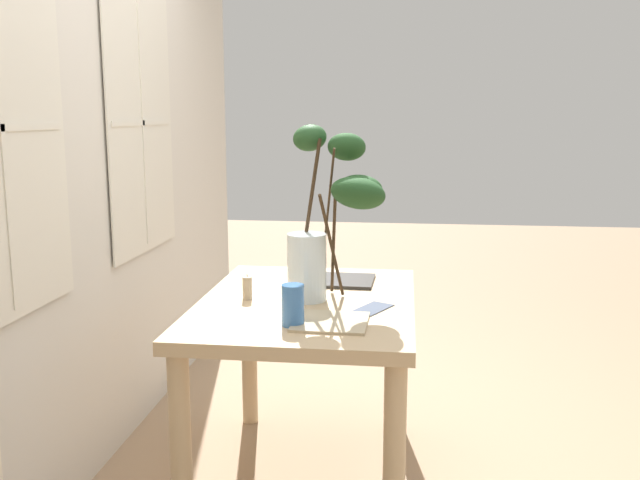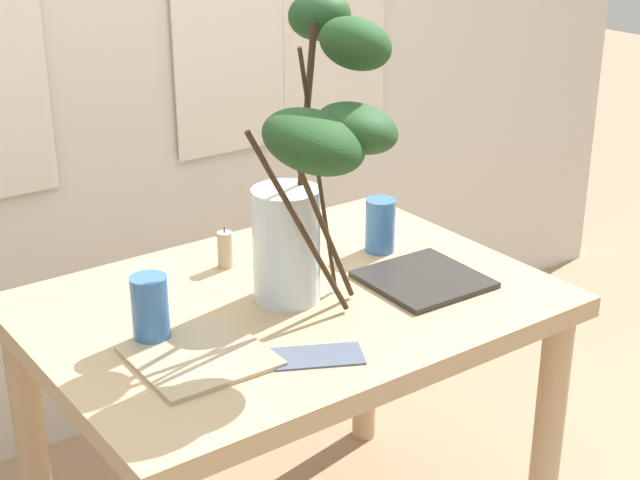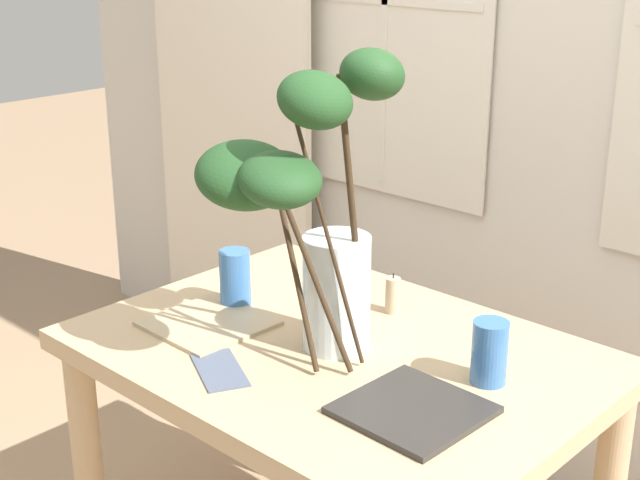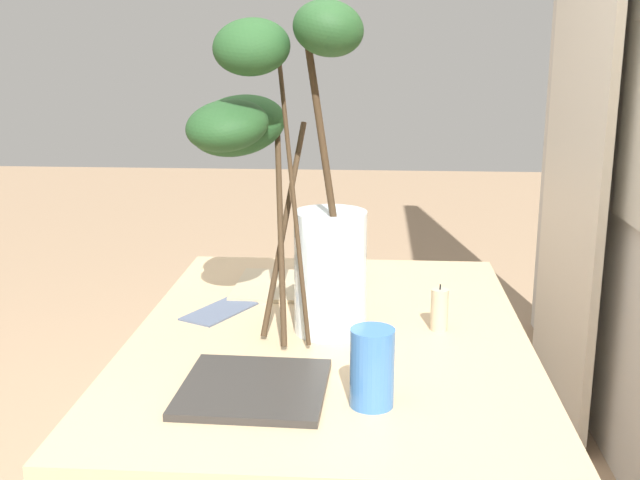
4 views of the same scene
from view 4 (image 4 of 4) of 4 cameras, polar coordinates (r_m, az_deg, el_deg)
curtain_sheer_side at (r=2.94m, az=18.43°, el=9.95°), size 0.80×0.03×2.39m
dining_table at (r=1.74m, az=0.72°, el=-10.44°), size 1.16×0.84×0.78m
vase_with_branches at (r=1.61m, az=-2.65°, el=4.87°), size 0.40×0.42×0.70m
drinking_glass_blue_left at (r=2.00m, az=1.27°, el=-1.20°), size 0.08×0.08×0.15m
drinking_glass_blue_right at (r=1.35m, az=3.82°, el=-9.27°), size 0.08×0.08×0.14m
plate_square_left at (r=1.99m, az=-2.41°, el=-3.34°), size 0.26×0.26×0.01m
plate_square_right at (r=1.42m, az=-4.85°, el=-10.72°), size 0.26×0.26×0.01m
napkin_folded at (r=1.83m, az=-7.36°, el=-5.18°), size 0.21×0.17×0.00m
pillar_candle at (r=1.71m, az=8.71°, el=-5.06°), size 0.04×0.04×0.10m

